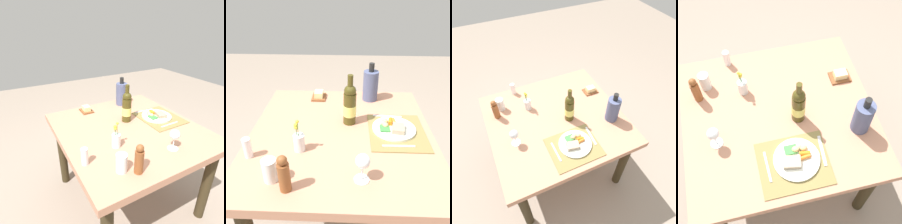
% 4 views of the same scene
% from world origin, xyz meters
% --- Properties ---
extents(ground_plane, '(8.00, 8.00, 0.00)m').
position_xyz_m(ground_plane, '(0.00, 0.00, 0.00)').
color(ground_plane, gray).
extents(dining_table, '(1.13, 1.07, 0.76)m').
position_xyz_m(dining_table, '(0.00, 0.00, 0.65)').
color(dining_table, tan).
rests_on(dining_table, ground_plane).
extents(placemat, '(0.39, 0.33, 0.01)m').
position_xyz_m(placemat, '(0.01, -0.33, 0.76)').
color(placemat, olive).
rests_on(placemat, dining_table).
extents(dinner_plate, '(0.26, 0.26, 0.04)m').
position_xyz_m(dinner_plate, '(0.03, -0.31, 0.78)').
color(dinner_plate, white).
rests_on(dinner_plate, placemat).
extents(fork, '(0.02, 0.18, 0.00)m').
position_xyz_m(fork, '(-0.13, -0.31, 0.77)').
color(fork, silver).
rests_on(fork, placemat).
extents(knife, '(0.03, 0.18, 0.00)m').
position_xyz_m(knife, '(0.18, -0.29, 0.77)').
color(knife, silver).
rests_on(knife, placemat).
extents(wine_glass, '(0.07, 0.07, 0.15)m').
position_xyz_m(wine_glass, '(-0.38, -0.10, 0.86)').
color(wine_glass, white).
rests_on(wine_glass, dining_table).
extents(water_tumbler, '(0.07, 0.07, 0.11)m').
position_xyz_m(water_tumbler, '(-0.40, 0.31, 0.81)').
color(water_tumbler, silver).
rests_on(water_tumbler, dining_table).
extents(wine_bottle, '(0.08, 0.08, 0.32)m').
position_xyz_m(wine_bottle, '(0.11, -0.05, 0.89)').
color(wine_bottle, '#423B14').
rests_on(wine_bottle, dining_table).
extents(flower_vase, '(0.06, 0.06, 0.19)m').
position_xyz_m(flower_vase, '(-0.18, 0.22, 0.82)').
color(flower_vase, silver).
rests_on(flower_vase, dining_table).
extents(salt_shaker, '(0.04, 0.04, 0.11)m').
position_xyz_m(salt_shaker, '(-0.24, 0.47, 0.82)').
color(salt_shaker, white).
rests_on(salt_shaker, dining_table).
extents(butter_dish, '(0.13, 0.10, 0.05)m').
position_xyz_m(butter_dish, '(0.44, 0.18, 0.78)').
color(butter_dish, brown).
rests_on(butter_dish, dining_table).
extents(cooler_bottle, '(0.11, 0.11, 0.28)m').
position_xyz_m(cooler_bottle, '(0.44, -0.20, 0.87)').
color(cooler_bottle, '#4A5378').
rests_on(cooler_bottle, dining_table).
extents(pepper_mill, '(0.05, 0.05, 0.19)m').
position_xyz_m(pepper_mill, '(-0.45, 0.23, 0.85)').
color(pepper_mill, brown).
rests_on(pepper_mill, dining_table).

